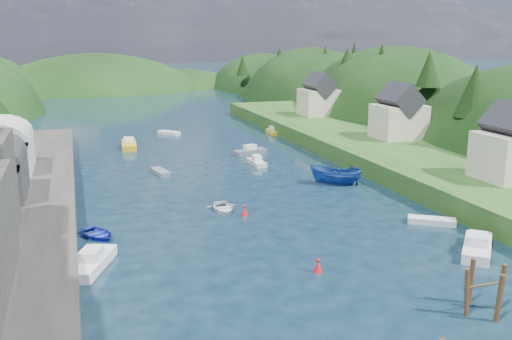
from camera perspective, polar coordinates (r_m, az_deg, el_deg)
name	(u,v)px	position (r m, az deg, el deg)	size (l,w,h in m)	color
ground	(208,163)	(80.33, -4.81, 0.66)	(600.00, 600.00, 0.00)	black
hillside_right	(393,159)	(121.72, 13.52, 1.11)	(36.00, 245.56, 48.00)	black
far_hills	(131,119)	(203.28, -12.42, 4.99)	(103.00, 68.00, 44.00)	black
hill_trees	(192,76)	(92.58, -6.39, 9.29)	(89.52, 150.82, 12.37)	black
terrace_right	(403,158)	(80.53, 14.47, 1.19)	(16.00, 120.00, 2.40)	#234719
right_bank_cottages	(392,115)	(88.29, 13.44, 5.35)	(9.00, 59.24, 8.41)	beige
piling_cluster_far	(484,293)	(40.33, 21.86, -11.38)	(3.20, 2.99, 3.81)	#382314
channel_buoy_near	(318,266)	(44.05, 6.23, -9.54)	(0.70, 0.70, 1.10)	red
channel_buoy_far	(245,211)	(56.95, -1.14, -4.11)	(0.70, 0.70, 1.10)	red
moored_boats	(266,217)	(54.35, 0.96, -4.75)	(37.75, 94.96, 2.43)	silver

